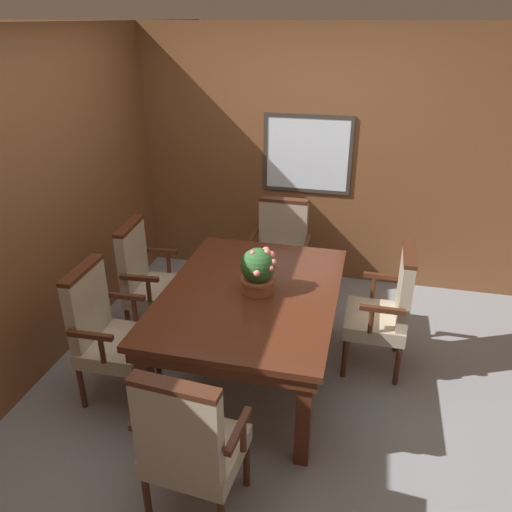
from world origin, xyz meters
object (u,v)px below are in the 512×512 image
dining_table (251,302)px  chair_head_near (189,443)px  chair_left_near (105,329)px  chair_head_far (280,250)px  chair_right_far (387,307)px  chair_left_far (147,277)px  potted_plant (258,270)px

dining_table → chair_head_near: (-0.02, -1.22, -0.12)m
chair_head_near → dining_table: bearing=-86.4°
chair_left_near → chair_head_far: size_ratio=1.00×
chair_left_near → chair_right_far: bearing=-70.2°
chair_right_far → chair_left_far: bearing=-90.3°
chair_left_far → chair_right_far: size_ratio=1.00×
dining_table → chair_head_far: (-0.01, 1.17, -0.12)m
dining_table → potted_plant: size_ratio=5.08×
chair_left_near → chair_left_far: bearing=1.6°
chair_left_near → chair_left_far: 0.78m
chair_left_near → chair_head_near: same height
chair_right_far → chair_head_near: size_ratio=1.00×
dining_table → chair_right_far: 1.03m
chair_left_far → potted_plant: potted_plant is taller
chair_left_far → chair_left_near: bearing=178.4°
dining_table → chair_head_far: 1.18m
chair_right_far → chair_head_near: (-0.97, -1.58, 0.00)m
chair_left_far → chair_right_far: bearing=-95.8°
chair_left_near → chair_head_far: (0.94, 1.56, 0.00)m
chair_left_near → chair_left_far: (-0.05, 0.78, 0.00)m
dining_table → chair_left_far: 1.07m
chair_left_near → chair_head_near: 1.25m
chair_head_far → chair_right_far: bearing=-39.7°
chair_head_far → chair_head_near: size_ratio=1.00×
chair_left_far → chair_head_far: 1.26m
chair_right_far → chair_head_near: bearing=-31.1°
chair_left_far → chair_head_near: size_ratio=1.00×
potted_plant → dining_table: bearing=-167.9°
chair_left_near → chair_right_far: (1.90, 0.75, 0.00)m
chair_head_far → dining_table: bearing=-89.2°
dining_table → chair_left_far: (-0.99, 0.39, -0.12)m
chair_head_near → potted_plant: potted_plant is taller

